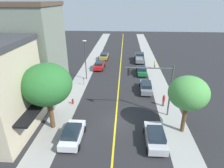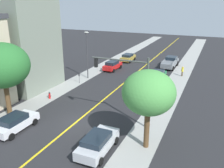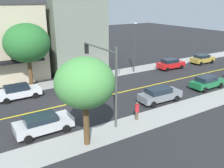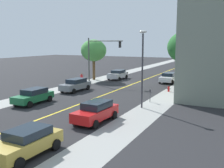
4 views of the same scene
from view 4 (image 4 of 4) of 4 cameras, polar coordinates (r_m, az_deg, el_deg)
ground_plane at (r=39.42m, az=4.70°, el=0.05°), size 140.00×140.00×0.00m
sidewalk_left at (r=37.45m, az=14.67°, el=-0.68°), size 2.98×126.00×0.01m
sidewalk_right at (r=42.46m, az=-4.09°, el=0.70°), size 2.98×126.00×0.01m
road_centerline_stripe at (r=39.42m, az=4.70°, el=0.05°), size 0.20×126.00×0.00m
street_tree_left_near at (r=38.37m, az=15.81°, el=7.62°), size 5.30×5.30×7.69m
street_tree_right_corner at (r=43.39m, az=-3.98°, el=7.21°), size 4.16×4.16×6.57m
fire_hydrant at (r=33.75m, az=12.15°, el=-0.92°), size 0.44×0.24×0.84m
parking_meter at (r=27.46m, az=8.24°, el=-2.06°), size 0.12×0.18×1.34m
traffic_light_mast at (r=39.28m, az=-2.90°, el=6.70°), size 5.66×0.32×6.75m
street_lamp at (r=24.50m, az=6.61°, el=4.87°), size 0.70×0.36×7.17m
red_sedan_left_curb at (r=20.56m, az=-3.51°, el=-5.91°), size 2.14×4.41×1.58m
grey_sedan_right_curb at (r=33.66m, az=-7.86°, el=-0.14°), size 2.06×4.76×1.55m
silver_sedan_right_curb at (r=44.13m, az=1.28°, el=2.09°), size 2.14×4.57×1.53m
white_sedan_left_curb at (r=41.39m, az=12.15°, el=1.41°), size 2.10×4.48×1.50m
green_sedan_right_curb at (r=27.66m, az=-16.61°, el=-2.46°), size 2.04×4.48×1.51m
gold_sedan_left_curb at (r=15.31m, az=-18.00°, el=-11.76°), size 2.11×4.18×1.49m
pedestrian_red_shirt at (r=38.45m, az=-6.57°, el=1.13°), size 0.37×0.37×1.69m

